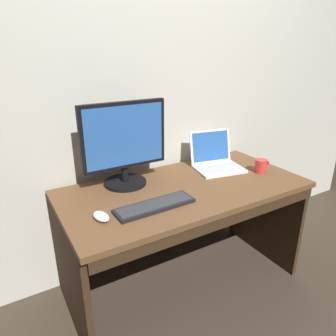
{
  "coord_description": "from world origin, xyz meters",
  "views": [
    {
      "loc": [
        -0.94,
        -1.4,
        1.5
      ],
      "look_at": [
        -0.12,
        0.0,
        0.86
      ],
      "focal_mm": 33.32,
      "sensor_mm": 36.0,
      "label": 1
    }
  ],
  "objects_px": {
    "external_monitor": "(124,143)",
    "wired_keyboard": "(155,206)",
    "coffee_mug": "(261,166)",
    "laptop_white": "(216,161)",
    "computer_mouse": "(101,216)"
  },
  "relations": [
    {
      "from": "coffee_mug",
      "to": "laptop_white",
      "type": "bearing_deg",
      "value": 134.37
    },
    {
      "from": "wired_keyboard",
      "to": "computer_mouse",
      "type": "height_order",
      "value": "computer_mouse"
    },
    {
      "from": "computer_mouse",
      "to": "wired_keyboard",
      "type": "bearing_deg",
      "value": -15.26
    },
    {
      "from": "wired_keyboard",
      "to": "computer_mouse",
      "type": "distance_m",
      "value": 0.28
    },
    {
      "from": "external_monitor",
      "to": "coffee_mug",
      "type": "distance_m",
      "value": 0.91
    },
    {
      "from": "computer_mouse",
      "to": "coffee_mug",
      "type": "height_order",
      "value": "coffee_mug"
    },
    {
      "from": "laptop_white",
      "to": "wired_keyboard",
      "type": "distance_m",
      "value": 0.69
    },
    {
      "from": "computer_mouse",
      "to": "coffee_mug",
      "type": "relative_size",
      "value": 0.97
    },
    {
      "from": "coffee_mug",
      "to": "computer_mouse",
      "type": "bearing_deg",
      "value": -177.62
    },
    {
      "from": "laptop_white",
      "to": "external_monitor",
      "type": "bearing_deg",
      "value": 175.23
    },
    {
      "from": "external_monitor",
      "to": "computer_mouse",
      "type": "bearing_deg",
      "value": -130.47
    },
    {
      "from": "external_monitor",
      "to": "wired_keyboard",
      "type": "xyz_separation_m",
      "value": [
        0.01,
        -0.34,
        -0.25
      ]
    },
    {
      "from": "wired_keyboard",
      "to": "coffee_mug",
      "type": "relative_size",
      "value": 3.78
    },
    {
      "from": "laptop_white",
      "to": "computer_mouse",
      "type": "distance_m",
      "value": 0.94
    },
    {
      "from": "external_monitor",
      "to": "wired_keyboard",
      "type": "height_order",
      "value": "external_monitor"
    }
  ]
}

